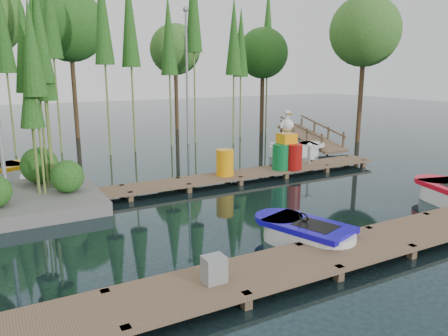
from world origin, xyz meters
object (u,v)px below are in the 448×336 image
boat_blue (306,235)px  yellow_barrel (225,162)px  drum_cluster (288,151)px  utility_cabinet (214,269)px

boat_blue → yellow_barrel: yellow_barrel is taller
drum_cluster → yellow_barrel: bearing=176.6°
utility_cabinet → drum_cluster: bearing=45.2°
boat_blue → drum_cluster: bearing=38.2°
yellow_barrel → utility_cabinet: bearing=-120.4°
utility_cabinet → yellow_barrel: bearing=59.6°
utility_cabinet → yellow_barrel: (4.10, 7.00, 0.23)m
utility_cabinet → boat_blue: bearing=19.8°
yellow_barrel → drum_cluster: size_ratio=0.42×
boat_blue → drum_cluster: (3.77, 5.75, 0.71)m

